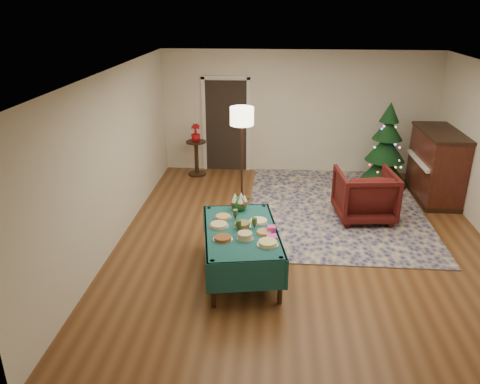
# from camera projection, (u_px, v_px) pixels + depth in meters

# --- Properties ---
(room_shell) EXTENTS (7.00, 7.00, 7.00)m
(room_shell) POSITION_uv_depth(u_px,v_px,m) (307.00, 164.00, 7.08)
(room_shell) COLOR #593319
(room_shell) RESTS_ON ground
(doorway) EXTENTS (1.08, 0.04, 2.16)m
(doorway) POSITION_uv_depth(u_px,v_px,m) (226.00, 123.00, 10.50)
(doorway) COLOR black
(doorway) RESTS_ON ground
(rug) EXTENTS (3.23, 4.22, 0.02)m
(rug) POSITION_uv_depth(u_px,v_px,m) (335.00, 208.00, 8.83)
(rug) COLOR #14154C
(rug) RESTS_ON ground
(buffet_table) EXTENTS (1.30, 1.90, 0.68)m
(buffet_table) POSITION_uv_depth(u_px,v_px,m) (241.00, 239.00, 6.55)
(buffet_table) COLOR black
(buffet_table) RESTS_ON ground
(platter_0) EXTENTS (0.29, 0.29, 0.06)m
(platter_0) POSITION_uv_depth(u_px,v_px,m) (268.00, 243.00, 6.09)
(platter_0) COLOR silver
(platter_0) RESTS_ON buffet_table
(platter_1) EXTENTS (0.27, 0.27, 0.05)m
(platter_1) POSITION_uv_depth(u_px,v_px,m) (223.00, 238.00, 6.22)
(platter_1) COLOR silver
(platter_1) RESTS_ON buffet_table
(platter_2) EXTENTS (0.23, 0.23, 0.09)m
(platter_2) POSITION_uv_depth(u_px,v_px,m) (245.00, 236.00, 6.23)
(platter_2) COLOR silver
(platter_2) RESTS_ON buffet_table
(platter_3) EXTENTS (0.24, 0.24, 0.04)m
(platter_3) POSITION_uv_depth(u_px,v_px,m) (264.00, 232.00, 6.39)
(platter_3) COLOR silver
(platter_3) RESTS_ON buffet_table
(platter_4) EXTENTS (0.28, 0.28, 0.05)m
(platter_4) POSITION_uv_depth(u_px,v_px,m) (219.00, 225.00, 6.59)
(platter_4) COLOR silver
(platter_4) RESTS_ON buffet_table
(platter_5) EXTENTS (0.25, 0.25, 0.07)m
(platter_5) POSITION_uv_depth(u_px,v_px,m) (242.00, 225.00, 6.58)
(platter_5) COLOR silver
(platter_5) RESTS_ON buffet_table
(platter_6) EXTENTS (0.28, 0.28, 0.04)m
(platter_6) POSITION_uv_depth(u_px,v_px,m) (259.00, 221.00, 6.72)
(platter_6) COLOR silver
(platter_6) RESTS_ON buffet_table
(platter_7) EXTENTS (0.25, 0.25, 0.04)m
(platter_7) POSITION_uv_depth(u_px,v_px,m) (223.00, 217.00, 6.85)
(platter_7) COLOR silver
(platter_7) RESTS_ON buffet_table
(goblet_0) EXTENTS (0.07, 0.07, 0.16)m
(goblet_0) POSITION_uv_depth(u_px,v_px,m) (235.00, 214.00, 6.77)
(goblet_0) COLOR #2D471E
(goblet_0) RESTS_ON buffet_table
(goblet_1) EXTENTS (0.07, 0.07, 0.16)m
(goblet_1) POSITION_uv_depth(u_px,v_px,m) (254.00, 223.00, 6.51)
(goblet_1) COLOR #2D471E
(goblet_1) RESTS_ON buffet_table
(goblet_2) EXTENTS (0.07, 0.07, 0.16)m
(goblet_2) POSITION_uv_depth(u_px,v_px,m) (239.00, 225.00, 6.44)
(goblet_2) COLOR #2D471E
(goblet_2) RESTS_ON buffet_table
(napkin_stack) EXTENTS (0.16, 0.16, 0.04)m
(napkin_stack) POSITION_uv_depth(u_px,v_px,m) (272.00, 237.00, 6.27)
(napkin_stack) COLOR #EA41AE
(napkin_stack) RESTS_ON buffet_table
(gift_box) EXTENTS (0.13, 0.13, 0.09)m
(gift_box) POSITION_uv_depth(u_px,v_px,m) (271.00, 229.00, 6.42)
(gift_box) COLOR #E23EAC
(gift_box) RESTS_ON buffet_table
(centerpiece) EXTENTS (0.25, 0.25, 0.28)m
(centerpiece) POSITION_uv_depth(u_px,v_px,m) (239.00, 203.00, 7.08)
(centerpiece) COLOR #1E4C1E
(centerpiece) RESTS_ON buffet_table
(armchair) EXTENTS (1.06, 1.00, 1.00)m
(armchair) POSITION_uv_depth(u_px,v_px,m) (365.00, 193.00, 8.26)
(armchair) COLOR #43100E
(armchair) RESTS_ON ground
(floor_lamp) EXTENTS (0.44, 0.44, 1.83)m
(floor_lamp) POSITION_uv_depth(u_px,v_px,m) (242.00, 122.00, 8.69)
(floor_lamp) COLOR #A57F3F
(floor_lamp) RESTS_ON ground
(side_table) EXTENTS (0.44, 0.44, 0.78)m
(side_table) POSITION_uv_depth(u_px,v_px,m) (197.00, 158.00, 10.43)
(side_table) COLOR black
(side_table) RESTS_ON ground
(potted_plant) EXTENTS (0.21, 0.38, 0.21)m
(potted_plant) POSITION_uv_depth(u_px,v_px,m) (196.00, 136.00, 10.24)
(potted_plant) COLOR #AF0C12
(potted_plant) RESTS_ON side_table
(christmas_tree) EXTENTS (1.19, 1.19, 1.79)m
(christmas_tree) POSITION_uv_depth(u_px,v_px,m) (386.00, 150.00, 9.61)
(christmas_tree) COLOR black
(christmas_tree) RESTS_ON ground
(piano) EXTENTS (0.76, 1.58, 1.36)m
(piano) POSITION_uv_depth(u_px,v_px,m) (436.00, 166.00, 9.09)
(piano) COLOR black
(piano) RESTS_ON ground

